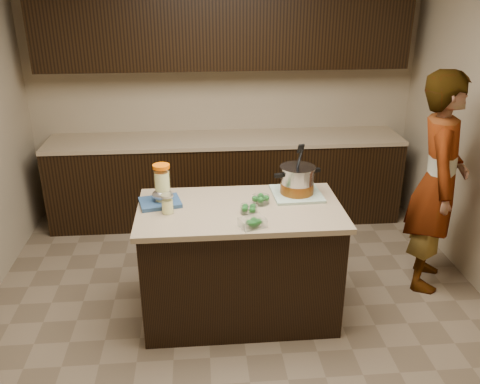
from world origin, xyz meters
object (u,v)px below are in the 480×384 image
(stock_pot, at_px, (297,182))
(island, at_px, (240,262))
(person, at_px, (438,183))
(lemonade_pitcher, at_px, (162,186))

(stock_pot, bearing_deg, island, -173.24)
(island, xyz_separation_m, person, (1.61, 0.33, 0.45))
(island, bearing_deg, lemonade_pitcher, 167.95)
(stock_pot, distance_m, person, 1.18)
(island, distance_m, person, 1.71)
(lemonade_pitcher, height_order, person, person)
(island, height_order, lemonade_pitcher, lemonade_pitcher)
(stock_pot, height_order, person, person)
(island, relative_size, stock_pot, 3.90)
(stock_pot, relative_size, lemonade_pitcher, 1.27)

